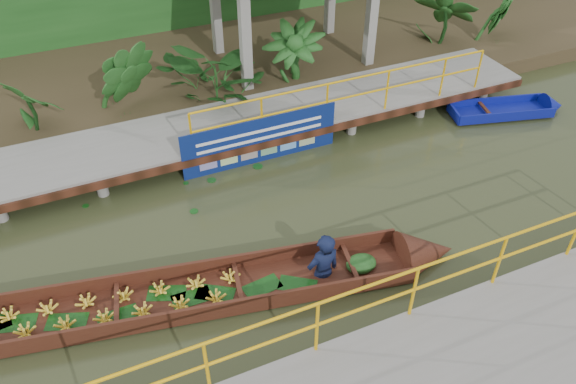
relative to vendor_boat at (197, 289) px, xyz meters
name	(u,v)px	position (x,y,z in m)	size (l,w,h in m)	color
ground	(283,235)	(1.99, 0.89, -0.25)	(80.00, 80.00, 0.00)	#2C341A
land_strip	(180,66)	(1.99, 8.39, -0.03)	(30.00, 8.00, 0.45)	#352B1A
far_dock	(226,128)	(2.01, 4.32, 0.23)	(16.00, 2.06, 1.66)	slate
near_dock	(462,382)	(2.99, -3.31, 0.05)	(18.00, 2.40, 1.73)	slate
vendor_boat	(197,289)	(0.00, 0.00, 0.00)	(10.12, 2.82, 2.23)	#3A170F
moored_blue_boat	(526,109)	(9.59, 2.59, -0.12)	(3.10, 1.49, 0.72)	navy
blue_banner	(261,141)	(2.52, 3.37, 0.31)	(3.66, 0.04, 1.14)	navy
tropical_plants	(281,49)	(4.24, 6.19, 1.02)	(14.30, 1.30, 1.63)	#174415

